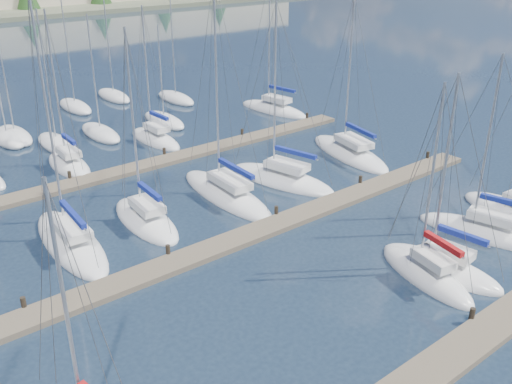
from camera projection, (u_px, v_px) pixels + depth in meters
ground at (4, 95)px, 65.00m from camera, size 400.00×400.00×0.00m
dock_near at (436, 368)px, 23.76m from camera, size 44.00×1.93×1.10m
dock_mid at (235, 240)px, 33.70m from camera, size 44.00×1.93×1.10m
dock_far at (125, 171)px, 43.64m from camera, size 44.00×1.93×1.10m
sailboat_r at (274, 109)px, 58.94m from camera, size 3.69×8.83×13.99m
sailboat_p at (155, 139)px, 50.36m from camera, size 2.52×7.11×12.21m
sailboat_o at (69, 165)px, 44.70m from camera, size 2.67×6.69×12.62m
sailboat_d at (426, 275)px, 30.17m from camera, size 3.36×6.87×11.16m
sailboat_l at (282, 179)px, 42.12m from camera, size 4.93×9.39×13.46m
sailboat_i at (71, 242)px, 33.46m from camera, size 3.43×9.88×15.60m
sailboat_m at (350, 153)px, 47.13m from camera, size 5.07×10.16×13.36m
sailboat_k at (226, 194)px, 39.66m from camera, size 3.32×10.34×15.21m
sailboat_j at (146, 220)px, 36.04m from camera, size 3.14×7.65×12.72m
sailboat_e at (441, 267)px, 30.88m from camera, size 3.13×7.23×11.44m
sailboat_f at (483, 232)px, 34.53m from camera, size 4.19×8.28×11.60m
distant_boats at (9, 136)px, 50.87m from camera, size 36.93×20.75×13.30m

